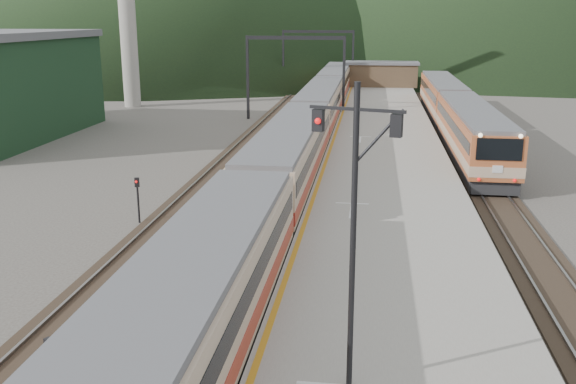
# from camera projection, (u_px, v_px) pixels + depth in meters

# --- Properties ---
(track_main) EXTENTS (2.60, 200.00, 0.23)m
(track_main) POSITION_uv_depth(u_px,v_px,m) (309.00, 151.00, 47.89)
(track_main) COLOR black
(track_main) RESTS_ON ground
(track_far) EXTENTS (2.60, 200.00, 0.23)m
(track_far) POSITION_uv_depth(u_px,v_px,m) (243.00, 149.00, 48.52)
(track_far) COLOR black
(track_far) RESTS_ON ground
(track_second) EXTENTS (2.60, 200.00, 0.23)m
(track_second) POSITION_uv_depth(u_px,v_px,m) (467.00, 155.00, 46.43)
(track_second) COLOR black
(track_second) RESTS_ON ground
(platform) EXTENTS (8.00, 100.00, 1.00)m
(platform) POSITION_uv_depth(u_px,v_px,m) (385.00, 152.00, 45.15)
(platform) COLOR gray
(platform) RESTS_ON ground
(gantry_near) EXTENTS (9.55, 0.25, 8.00)m
(gantry_near) POSITION_uv_depth(u_px,v_px,m) (295.00, 62.00, 61.12)
(gantry_near) COLOR black
(gantry_near) RESTS_ON ground
(gantry_far) EXTENTS (9.55, 0.25, 8.00)m
(gantry_far) POSITION_uv_depth(u_px,v_px,m) (318.00, 49.00, 85.02)
(gantry_far) COLOR black
(gantry_far) RESTS_ON ground
(station_shed) EXTENTS (9.40, 4.40, 3.10)m
(station_shed) POSITION_uv_depth(u_px,v_px,m) (381.00, 74.00, 82.84)
(station_shed) COLOR #4F3B28
(station_shed) RESTS_ON platform
(main_train) EXTENTS (3.10, 84.83, 3.78)m
(main_train) POSITION_uv_depth(u_px,v_px,m) (309.00, 124.00, 47.07)
(main_train) COLOR tan
(main_train) RESTS_ON track_main
(second_train) EXTENTS (2.97, 40.40, 3.62)m
(second_train) POSITION_uv_depth(u_px,v_px,m) (455.00, 111.00, 54.13)
(second_train) COLOR #AD572F
(second_train) RESTS_ON track_second
(signal_mast) EXTENTS (2.13, 0.75, 7.42)m
(signal_mast) POSITION_uv_depth(u_px,v_px,m) (354.00, 210.00, 14.61)
(signal_mast) COLOR black
(signal_mast) RESTS_ON platform
(short_signal_a) EXTENTS (0.27, 0.24, 2.27)m
(short_signal_a) POSITION_uv_depth(u_px,v_px,m) (52.00, 369.00, 15.66)
(short_signal_a) COLOR black
(short_signal_a) RESTS_ON ground
(short_signal_b) EXTENTS (0.24, 0.18, 2.27)m
(short_signal_b) POSITION_uv_depth(u_px,v_px,m) (240.00, 178.00, 34.12)
(short_signal_b) COLOR black
(short_signal_b) RESTS_ON ground
(short_signal_c) EXTENTS (0.25, 0.21, 2.27)m
(short_signal_c) POSITION_uv_depth(u_px,v_px,m) (138.00, 194.00, 31.03)
(short_signal_c) COLOR black
(short_signal_c) RESTS_ON ground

